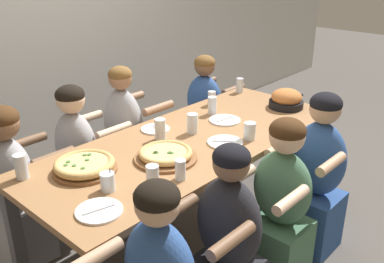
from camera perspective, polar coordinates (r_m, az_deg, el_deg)
ground_plane at (r=3.20m, az=0.00°, el=-13.64°), size 18.00×18.00×0.00m
dining_table at (r=2.84m, az=0.00°, el=-2.35°), size 2.28×0.91×0.77m
pizza_board_main at (r=2.53m, az=-3.52°, el=-3.10°), size 0.38×0.38×0.06m
pizza_board_second at (r=2.47m, az=-14.12°, el=-4.42°), size 0.36×0.36×0.06m
skillet_bowl at (r=3.43m, az=12.48°, el=4.19°), size 0.39×0.27×0.15m
empty_plate_a at (r=3.10m, az=4.40°, el=1.52°), size 0.23×0.23×0.02m
empty_plate_b at (r=2.10m, az=-12.28°, el=-10.30°), size 0.23×0.23×0.02m
empty_plate_c at (r=2.95m, az=-4.92°, el=0.33°), size 0.20×0.20×0.02m
empty_plate_d at (r=2.75m, az=4.44°, el=-1.45°), size 0.23×0.23×0.02m
cocktail_glass_blue at (r=2.24m, az=-11.18°, el=-6.71°), size 0.08×0.08×0.12m
drinking_glass_a at (r=2.24m, az=-5.27°, el=-6.16°), size 0.07×0.07×0.12m
drinking_glass_b at (r=2.80m, az=7.70°, el=-0.07°), size 0.08×0.08×0.12m
drinking_glass_c at (r=2.87m, az=0.05°, el=0.96°), size 0.07×0.07×0.14m
drinking_glass_d at (r=3.74m, az=6.37°, el=6.03°), size 0.06×0.06×0.12m
drinking_glass_e at (r=3.22m, az=2.70°, el=3.33°), size 0.07×0.07×0.13m
drinking_glass_f at (r=3.41m, az=2.65°, el=4.47°), size 0.06×0.06×0.11m
drinking_glass_g at (r=2.48m, az=-21.81°, el=-4.54°), size 0.07×0.07×0.14m
drinking_glass_h at (r=2.30m, az=-1.56°, el=-5.26°), size 0.06×0.06×0.12m
drinking_glass_i at (r=2.78m, az=-4.26°, el=0.11°), size 0.07×0.07×0.14m
diner_near_midleft at (r=2.27m, az=4.72°, el=-15.68°), size 0.51×0.40×1.09m
diner_near_midright at (r=2.95m, az=16.18°, el=-6.29°), size 0.51×0.40×1.12m
diner_far_center at (r=3.35m, az=-8.89°, el=-1.88°), size 0.51×0.40×1.15m
diner_far_midleft at (r=3.14m, az=-14.88°, el=-4.48°), size 0.51×0.40×1.10m
diner_far_right at (r=3.96m, az=1.65°, el=1.90°), size 0.51×0.40×1.07m
diner_near_center at (r=2.61m, az=11.61°, el=-10.27°), size 0.51×0.40×1.08m
diner_far_left at (r=2.95m, az=-22.52°, el=-7.44°), size 0.51×0.40×1.08m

